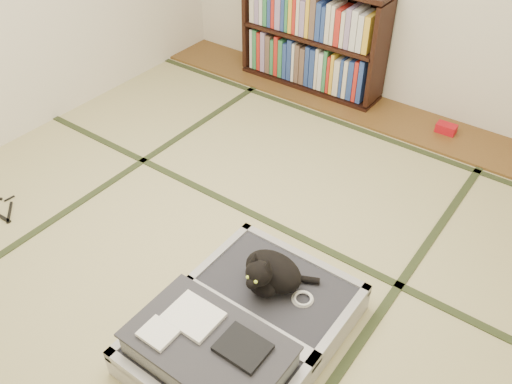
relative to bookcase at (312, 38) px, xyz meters
The scene contains 9 objects.
floor 2.21m from the bookcase, 73.16° to the right, with size 4.50×4.50×0.00m, color tan.
wood_strip 0.77m from the bookcase, ahead, with size 4.00×0.50×0.02m, color brown.
red_item 1.32m from the bookcase, ahead, with size 0.15×0.09×0.07m, color #B30E18.
room_shell 2.39m from the bookcase, 73.16° to the right, with size 4.50×4.50×4.50m.
tatami_borders 1.75m from the bookcase, 68.32° to the right, with size 4.00×4.50×0.01m.
bookcase is the anchor object (origin of this frame).
suitcase 2.78m from the bookcase, 65.37° to the right, with size 0.82×1.09×0.32m.
cat 2.49m from the bookcase, 63.01° to the right, with size 0.36×0.37×0.29m.
cable_coil 2.57m from the bookcase, 59.08° to the right, with size 0.11×0.11×0.03m.
Camera 1 is at (1.54, -1.68, 2.31)m, focal length 38.00 mm.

